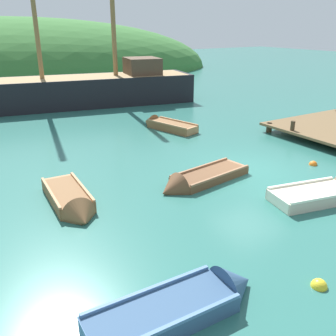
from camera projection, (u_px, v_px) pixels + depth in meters
ground_plane at (251, 170)px, 13.98m from camera, size 120.00×120.00×0.00m
shore_hill at (15, 75)px, 39.66m from camera, size 47.54×21.77×11.82m
sailing_ship at (87, 94)px, 24.96m from camera, size 17.27×6.09×13.38m
rowboat_portside at (326, 195)px, 11.64m from camera, size 3.37×1.80×1.14m
rowboat_center at (166, 126)px, 19.42m from camera, size 1.85×3.51×0.94m
rowboat_far at (187, 306)px, 7.06m from camera, size 3.54×1.12×1.02m
rowboat_outer_left at (72, 203)px, 11.11m from camera, size 1.17×3.18×1.00m
rowboat_near_dock at (197, 181)px, 12.73m from camera, size 3.76×1.60×1.05m
buoy_orange at (313, 165)px, 14.46m from camera, size 0.32×0.32×0.32m
buoy_yellow at (319, 287)px, 7.76m from camera, size 0.34×0.34×0.34m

